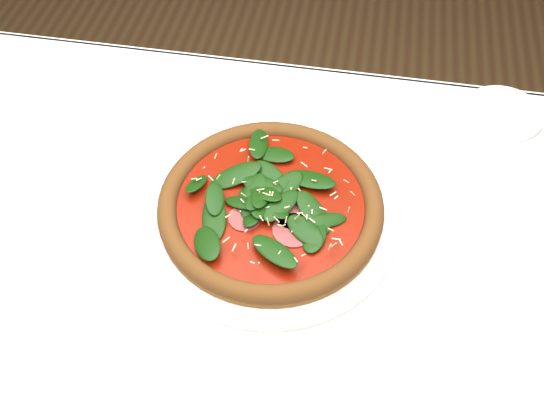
# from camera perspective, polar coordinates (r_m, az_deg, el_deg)

# --- Properties ---
(dining_table) EXTENTS (1.21, 0.81, 0.75)m
(dining_table) POSITION_cam_1_polar(r_m,az_deg,el_deg) (0.89, -4.92, -8.45)
(dining_table) COLOR silver
(dining_table) RESTS_ON ground
(plate) EXTENTS (0.35, 0.35, 0.02)m
(plate) POSITION_cam_1_polar(r_m,az_deg,el_deg) (0.83, -0.13, -0.74)
(plate) COLOR white
(plate) RESTS_ON dining_table
(pizza) EXTENTS (0.35, 0.35, 0.04)m
(pizza) POSITION_cam_1_polar(r_m,az_deg,el_deg) (0.81, -0.13, 0.13)
(pizza) COLOR olive
(pizza) RESTS_ON plate
(saucer_far) EXTENTS (0.12, 0.12, 0.01)m
(saucer_far) POSITION_cam_1_polar(r_m,az_deg,el_deg) (1.03, 20.99, 8.04)
(saucer_far) COLOR white
(saucer_far) RESTS_ON dining_table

